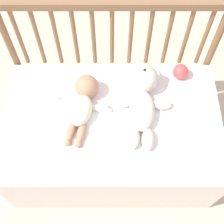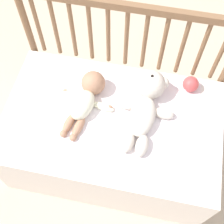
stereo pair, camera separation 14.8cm
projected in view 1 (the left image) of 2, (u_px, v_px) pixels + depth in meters
ground_plane at (112, 152)px, 1.92m from camera, size 12.00×12.00×0.00m
crib_mattress at (112, 138)px, 1.73m from camera, size 1.08×0.67×0.43m
crib_rail at (112, 43)px, 1.58m from camera, size 1.08×0.04×0.84m
blanket at (115, 114)px, 1.55m from camera, size 0.80×0.54×0.01m
teddy_bear at (143, 96)px, 1.53m from camera, size 0.30×0.45×0.15m
baby at (83, 102)px, 1.53m from camera, size 0.30×0.37×0.12m
toy_ball at (180, 72)px, 1.63m from camera, size 0.08×0.08×0.08m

